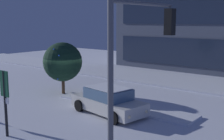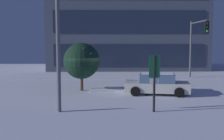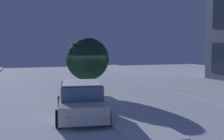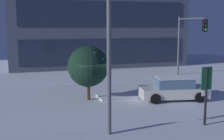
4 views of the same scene
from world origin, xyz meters
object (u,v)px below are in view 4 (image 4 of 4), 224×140
traffic_light_corner_far_right (189,35)px  car_near (173,89)px  parking_info_sign (206,89)px  decorated_tree_median (88,66)px  street_lamp_arched (106,20)px

traffic_light_corner_far_right → car_near: bearing=-36.8°
parking_info_sign → decorated_tree_median: size_ratio=0.83×
street_lamp_arched → parking_info_sign: street_lamp_arched is taller
street_lamp_arched → decorated_tree_median: street_lamp_arched is taller
decorated_tree_median → street_lamp_arched: bearing=-94.5°
decorated_tree_median → parking_info_sign: bearing=-59.1°
car_near → parking_info_sign: bearing=-92.7°
parking_info_sign → traffic_light_corner_far_right: bearing=-26.4°
car_near → traffic_light_corner_far_right: 8.77m
parking_info_sign → decorated_tree_median: decorated_tree_median is taller
traffic_light_corner_far_right → street_lamp_arched: street_lamp_arched is taller
traffic_light_corner_far_right → decorated_tree_median: bearing=-64.5°
traffic_light_corner_far_right → parking_info_sign: traffic_light_corner_far_right is taller
traffic_light_corner_far_right → parking_info_sign: 13.58m
traffic_light_corner_far_right → parking_info_sign: bearing=-26.7°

